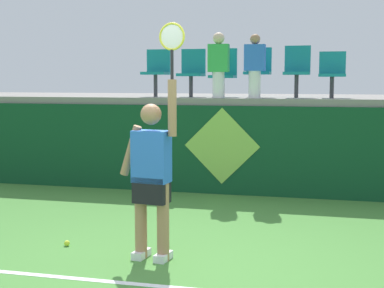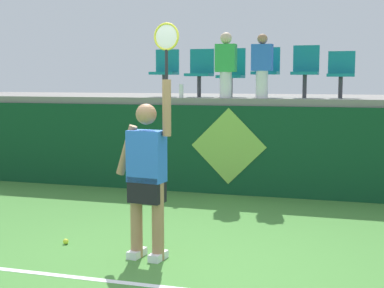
{
  "view_description": "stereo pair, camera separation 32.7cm",
  "coord_description": "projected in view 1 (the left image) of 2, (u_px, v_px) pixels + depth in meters",
  "views": [
    {
      "loc": [
        1.51,
        -5.38,
        1.91
      ],
      "look_at": [
        -0.15,
        1.31,
        1.11
      ],
      "focal_mm": 52.19,
      "sensor_mm": 36.0,
      "label": 1
    },
    {
      "loc": [
        1.82,
        -5.3,
        1.91
      ],
      "look_at": [
        -0.15,
        1.31,
        1.11
      ],
      "focal_mm": 52.19,
      "sensor_mm": 36.0,
      "label": 2
    }
  ],
  "objects": [
    {
      "name": "stadium_chair_0",
      "position": [
        157.0,
        70.0,
        10.11
      ],
      "size": [
        0.44,
        0.42,
        0.86
      ],
      "color": "#38383D",
      "rests_on": "spectator_platform"
    },
    {
      "name": "tennis_player",
      "position": [
        152.0,
        173.0,
        5.86
      ],
      "size": [
        0.75,
        0.31,
        2.48
      ],
      "color": "white",
      "rests_on": "ground_plane"
    },
    {
      "name": "water_bottle",
      "position": [
        174.0,
        91.0,
        9.51
      ],
      "size": [
        0.08,
        0.08,
        0.23
      ],
      "primitive_type": "cylinder",
      "color": "white",
      "rests_on": "spectator_platform"
    },
    {
      "name": "stadium_chair_2",
      "position": [
        224.0,
        71.0,
        9.82
      ],
      "size": [
        0.44,
        0.42,
        0.86
      ],
      "color": "#38383D",
      "rests_on": "spectator_platform"
    },
    {
      "name": "court_baseline_stripe",
      "position": [
        158.0,
        286.0,
        5.17
      ],
      "size": [
        12.13,
        0.08,
        0.01
      ],
      "primitive_type": "cube",
      "color": "white",
      "rests_on": "ground_plane"
    },
    {
      "name": "stadium_chair_3",
      "position": [
        258.0,
        69.0,
        9.67
      ],
      "size": [
        0.44,
        0.42,
        0.87
      ],
      "color": "#38383D",
      "rests_on": "spectator_platform"
    },
    {
      "name": "spectator_platform",
      "position": [
        249.0,
        99.0,
        10.68
      ],
      "size": [
        13.47,
        3.15,
        0.12
      ],
      "primitive_type": "cube",
      "color": "gray",
      "rests_on": "court_back_wall"
    },
    {
      "name": "ground_plane",
      "position": [
        175.0,
        265.0,
        5.77
      ],
      "size": [
        40.0,
        40.0,
        0.0
      ],
      "primitive_type": "plane",
      "color": "#478438"
    },
    {
      "name": "stadium_chair_5",
      "position": [
        332.0,
        72.0,
        9.37
      ],
      "size": [
        0.44,
        0.42,
        0.78
      ],
      "color": "#38383D",
      "rests_on": "spectator_platform"
    },
    {
      "name": "wall_signage_mount",
      "position": [
        222.0,
        194.0,
        9.33
      ],
      "size": [
        1.27,
        0.01,
        1.45
      ],
      "color": "#0F4223",
      "rests_on": "ground_plane"
    },
    {
      "name": "spectator_0",
      "position": [
        255.0,
        65.0,
        9.25
      ],
      "size": [
        0.34,
        0.2,
        1.06
      ],
      "color": "white",
      "rests_on": "spectator_platform"
    },
    {
      "name": "court_back_wall",
      "position": [
        236.0,
        150.0,
        9.29
      ],
      "size": [
        13.47,
        0.2,
        1.48
      ],
      "primitive_type": "cube",
      "color": "#0F4223",
      "rests_on": "ground_plane"
    },
    {
      "name": "spectator_1",
      "position": [
        219.0,
        64.0,
        9.37
      ],
      "size": [
        0.34,
        0.2,
        1.09
      ],
      "color": "white",
      "rests_on": "spectator_platform"
    },
    {
      "name": "stadium_chair_1",
      "position": [
        192.0,
        70.0,
        9.96
      ],
      "size": [
        0.44,
        0.42,
        0.86
      ],
      "color": "#38383D",
      "rests_on": "spectator_platform"
    },
    {
      "name": "tennis_ball",
      "position": [
        67.0,
        243.0,
        6.42
      ],
      "size": [
        0.07,
        0.07,
        0.07
      ],
      "primitive_type": "sphere",
      "color": "#D1E533",
      "rests_on": "ground_plane"
    },
    {
      "name": "stadium_chair_4",
      "position": [
        297.0,
        69.0,
        9.51
      ],
      "size": [
        0.44,
        0.42,
        0.89
      ],
      "color": "#38383D",
      "rests_on": "spectator_platform"
    }
  ]
}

